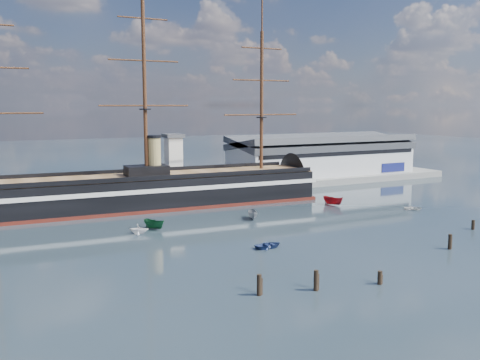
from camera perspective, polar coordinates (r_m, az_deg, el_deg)
name	(u,v)px	position (r m, az deg, el deg)	size (l,w,h in m)	color
ground	(215,219)	(117.43, -2.71, -4.17)	(600.00, 600.00, 0.00)	black
quay	(194,192)	(153.79, -4.98, -1.29)	(180.00, 18.00, 2.00)	slate
warehouse	(322,156)	(179.86, 8.75, 2.56)	(63.00, 21.00, 11.60)	#B7BABC
quay_tower	(174,160)	(147.20, -7.09, 2.09)	(5.00, 5.00, 15.00)	silver
warship	(132,192)	(130.85, -11.44, -1.26)	(113.31, 21.17, 53.94)	black
motorboat_a	(154,229)	(109.18, -9.13, -5.19)	(6.17, 2.26, 2.47)	#144D2A
motorboat_b	(269,248)	(94.07, 3.08, -7.25)	(3.15, 1.26, 1.47)	navy
motorboat_c	(253,219)	(116.94, 1.38, -4.21)	(6.11, 2.24, 2.44)	slate
motorboat_d	(139,234)	(105.85, -10.74, -5.65)	(5.92, 2.57, 2.17)	white
motorboat_e	(413,210)	(133.97, 17.97, -3.03)	(2.56, 1.03, 1.20)	silver
motorboat_f	(333,205)	(135.41, 9.89, -2.65)	(6.77, 2.48, 2.71)	maroon
piling_near_left	(259,295)	(71.60, 2.05, -12.19)	(0.64, 0.64, 3.53)	black
piling_near_mid	(380,284)	(78.08, 14.67, -10.72)	(0.64, 0.64, 2.63)	black
piling_near_right	(450,249)	(99.92, 21.45, -6.89)	(0.64, 0.64, 3.37)	black
piling_far_right	(473,229)	(117.21, 23.58, -4.86)	(0.64, 0.64, 2.64)	black
piling_extra	(316,291)	(73.97, 8.09, -11.60)	(0.64, 0.64, 3.54)	black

